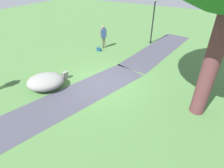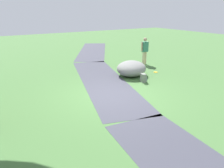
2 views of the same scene
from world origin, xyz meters
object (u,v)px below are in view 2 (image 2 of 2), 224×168
backpack_by_boulder (143,78)px  frisbee_on_grass (156,72)px  lawn_boulder (131,68)px  man_near_boulder (145,49)px

backpack_by_boulder → frisbee_on_grass: backpack_by_boulder is taller
backpack_by_boulder → lawn_boulder: bearing=-7.9°
man_near_boulder → backpack_by_boulder: 3.55m
man_near_boulder → backpack_by_boulder: bearing=139.9°
lawn_boulder → man_near_boulder: 2.62m
lawn_boulder → frisbee_on_grass: lawn_boulder is taller
man_near_boulder → frisbee_on_grass: (-1.73, 0.63, -0.92)m
frisbee_on_grass → man_near_boulder: bearing=-20.0°
lawn_boulder → backpack_by_boulder: 1.19m
lawn_boulder → man_near_boulder: (1.49, -2.08, 0.56)m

